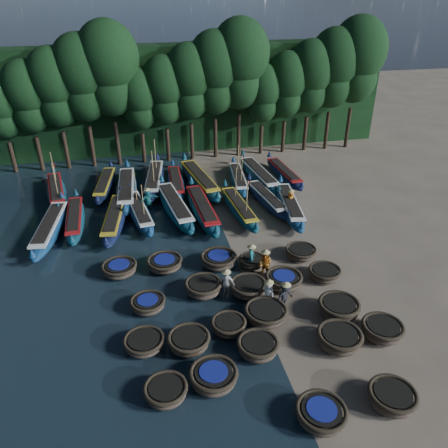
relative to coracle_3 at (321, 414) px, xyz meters
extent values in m
plane|color=#80705D|center=(-0.49, 9.87, -0.39)|extent=(120.00, 120.00, 0.00)
cube|color=black|center=(-0.49, 33.37, 4.61)|extent=(40.00, 3.00, 10.00)
ellipsoid|color=brown|center=(0.00, 0.00, -0.09)|extent=(2.07, 2.07, 0.61)
torus|color=#342C1F|center=(0.00, 0.00, 0.20)|extent=(2.04, 2.04, 0.18)
cylinder|color=black|center=(0.00, 0.00, 0.23)|extent=(1.55, 1.55, 0.06)
cylinder|color=navy|center=(0.00, 0.00, 0.27)|extent=(1.19, 1.19, 0.04)
ellipsoid|color=brown|center=(3.08, 0.09, -0.07)|extent=(2.11, 2.11, 0.65)
torus|color=#342C1F|center=(3.08, 0.09, 0.24)|extent=(2.00, 2.00, 0.20)
cylinder|color=black|center=(3.08, 0.09, 0.28)|extent=(1.51, 1.51, 0.06)
ellipsoid|color=brown|center=(-5.75, 2.36, -0.09)|extent=(2.14, 2.14, 0.61)
torus|color=#342C1F|center=(-5.75, 2.36, 0.19)|extent=(1.85, 1.85, 0.18)
cylinder|color=black|center=(-5.75, 2.36, 0.23)|extent=(1.39, 1.39, 0.06)
ellipsoid|color=brown|center=(-3.71, 2.64, -0.06)|extent=(2.15, 2.15, 0.68)
torus|color=#342C1F|center=(-3.71, 2.64, 0.26)|extent=(2.11, 2.11, 0.21)
cylinder|color=black|center=(-3.71, 2.64, 0.30)|extent=(1.59, 1.59, 0.06)
cylinder|color=navy|center=(-3.71, 2.64, 0.35)|extent=(1.23, 1.23, 0.04)
ellipsoid|color=brown|center=(-1.40, 3.89, -0.05)|extent=(2.24, 2.24, 0.69)
torus|color=#342C1F|center=(-1.40, 3.89, 0.27)|extent=(1.96, 1.96, 0.21)
cylinder|color=black|center=(-1.40, 3.89, 0.31)|extent=(1.47, 1.47, 0.06)
ellipsoid|color=brown|center=(2.44, 3.54, -0.02)|extent=(2.23, 2.23, 0.74)
torus|color=#342C1F|center=(2.44, 3.54, 0.32)|extent=(2.17, 2.17, 0.22)
cylinder|color=black|center=(2.44, 3.54, 0.37)|extent=(1.63, 1.63, 0.07)
ellipsoid|color=brown|center=(4.73, 3.68, -0.05)|extent=(2.38, 2.38, 0.69)
torus|color=#342C1F|center=(4.73, 3.68, 0.28)|extent=(2.05, 2.05, 0.21)
cylinder|color=black|center=(4.73, 3.68, 0.32)|extent=(1.54, 1.54, 0.06)
ellipsoid|color=brown|center=(-6.45, 5.36, -0.11)|extent=(1.95, 1.95, 0.56)
torus|color=#342C1F|center=(-6.45, 5.36, 0.15)|extent=(1.93, 1.93, 0.17)
cylinder|color=black|center=(-6.45, 5.36, 0.19)|extent=(1.48, 1.48, 0.05)
ellipsoid|color=brown|center=(-4.41, 4.96, -0.07)|extent=(2.41, 2.41, 0.65)
torus|color=#342C1F|center=(-4.41, 4.96, 0.23)|extent=(2.02, 2.02, 0.20)
cylinder|color=black|center=(-4.41, 4.96, 0.27)|extent=(1.53, 1.53, 0.06)
ellipsoid|color=brown|center=(-2.37, 5.61, -0.09)|extent=(1.69, 1.69, 0.61)
torus|color=#342C1F|center=(-2.37, 5.61, 0.20)|extent=(1.75, 1.75, 0.18)
cylinder|color=black|center=(-2.37, 5.61, 0.23)|extent=(1.31, 1.31, 0.06)
ellipsoid|color=brown|center=(-0.35, 6.02, -0.06)|extent=(2.63, 2.63, 0.66)
torus|color=#342C1F|center=(-0.35, 6.02, 0.25)|extent=(2.20, 2.20, 0.20)
cylinder|color=black|center=(-0.35, 6.02, 0.29)|extent=(1.68, 1.68, 0.06)
ellipsoid|color=brown|center=(3.37, 5.57, -0.02)|extent=(2.24, 2.24, 0.75)
torus|color=#342C1F|center=(3.37, 5.57, 0.34)|extent=(2.16, 2.16, 0.23)
cylinder|color=black|center=(3.37, 5.57, 0.38)|extent=(1.62, 1.62, 0.07)
ellipsoid|color=brown|center=(-6.09, 8.13, -0.10)|extent=(2.27, 2.27, 0.59)
torus|color=#342C1F|center=(-6.09, 8.13, 0.17)|extent=(1.86, 1.86, 0.18)
cylinder|color=black|center=(-6.09, 8.13, 0.21)|extent=(1.41, 1.41, 0.05)
cylinder|color=navy|center=(-6.09, 8.13, 0.25)|extent=(1.08, 1.08, 0.04)
ellipsoid|color=brown|center=(-3.06, 8.78, -0.03)|extent=(2.33, 2.33, 0.73)
torus|color=#342C1F|center=(-3.06, 8.78, 0.31)|extent=(2.07, 2.07, 0.22)
cylinder|color=black|center=(-3.06, 8.78, 0.35)|extent=(1.55, 1.55, 0.07)
ellipsoid|color=brown|center=(-0.69, 8.21, -0.03)|extent=(2.31, 2.31, 0.74)
torus|color=#342C1F|center=(-0.69, 8.21, 0.32)|extent=(2.06, 2.06, 0.22)
cylinder|color=black|center=(-0.69, 8.21, 0.37)|extent=(1.54, 1.54, 0.07)
ellipsoid|color=brown|center=(1.45, 8.49, -0.05)|extent=(2.54, 2.54, 0.68)
torus|color=#342C1F|center=(1.45, 8.49, 0.26)|extent=(2.11, 2.11, 0.21)
cylinder|color=black|center=(1.45, 8.49, 0.31)|extent=(1.59, 1.59, 0.06)
cylinder|color=navy|center=(1.45, 8.49, 0.35)|extent=(1.23, 1.23, 0.04)
ellipsoid|color=brown|center=(3.99, 8.68, -0.09)|extent=(2.27, 2.27, 0.62)
torus|color=#342C1F|center=(3.99, 8.68, 0.20)|extent=(1.90, 1.90, 0.19)
cylinder|color=black|center=(3.99, 8.68, 0.24)|extent=(1.43, 1.43, 0.06)
ellipsoid|color=brown|center=(-7.50, 11.68, -0.08)|extent=(2.37, 2.37, 0.62)
torus|color=#342C1F|center=(-7.50, 11.68, 0.21)|extent=(2.07, 2.07, 0.19)
cylinder|color=black|center=(-7.50, 11.68, 0.25)|extent=(1.58, 1.58, 0.06)
cylinder|color=navy|center=(-7.50, 11.68, 0.29)|extent=(1.21, 1.21, 0.04)
ellipsoid|color=brown|center=(-4.87, 11.66, -0.09)|extent=(2.37, 2.37, 0.62)
torus|color=#342C1F|center=(-4.87, 11.66, 0.21)|extent=(2.12, 2.12, 0.19)
cylinder|color=black|center=(-4.87, 11.66, 0.24)|extent=(1.62, 1.62, 0.06)
cylinder|color=navy|center=(-4.87, 11.66, 0.28)|extent=(1.25, 1.25, 0.04)
ellipsoid|color=brown|center=(-1.69, 11.25, -0.04)|extent=(2.65, 2.65, 0.71)
torus|color=#342C1F|center=(-1.69, 11.25, 0.29)|extent=(2.21, 2.21, 0.22)
cylinder|color=black|center=(-1.69, 11.25, 0.34)|extent=(1.67, 1.67, 0.06)
cylinder|color=navy|center=(-1.69, 11.25, 0.38)|extent=(1.29, 1.29, 0.04)
ellipsoid|color=brown|center=(0.24, 10.77, -0.11)|extent=(1.78, 1.78, 0.57)
torus|color=#342C1F|center=(0.24, 10.77, 0.16)|extent=(1.61, 1.61, 0.17)
cylinder|color=black|center=(0.24, 10.77, 0.20)|extent=(1.20, 1.20, 0.05)
ellipsoid|color=brown|center=(3.50, 11.11, -0.11)|extent=(1.94, 1.94, 0.57)
torus|color=#342C1F|center=(3.50, 11.11, 0.16)|extent=(1.95, 1.95, 0.17)
cylinder|color=black|center=(3.50, 11.11, 0.20)|extent=(1.49, 1.49, 0.05)
ellipsoid|color=navy|center=(-11.99, 17.26, 0.11)|extent=(2.37, 8.23, 1.02)
cone|color=navy|center=(-11.54, 21.19, 0.77)|extent=(0.45, 0.45, 0.61)
cone|color=navy|center=(-12.44, 13.32, 0.72)|extent=(0.45, 0.45, 0.51)
cube|color=white|center=(-11.99, 17.26, 0.54)|extent=(1.77, 6.37, 0.12)
cube|color=black|center=(-11.99, 17.26, 0.62)|extent=(1.41, 5.54, 0.10)
ellipsoid|color=#0E3D52|center=(-10.48, 18.37, 0.06)|extent=(1.58, 7.31, 0.91)
cone|color=#0E3D52|center=(-10.61, 21.91, 0.65)|extent=(0.40, 0.40, 0.55)
cone|color=#0E3D52|center=(-10.34, 14.83, 0.61)|extent=(0.40, 0.40, 0.45)
cube|color=#B01518|center=(-10.48, 18.37, 0.44)|extent=(1.17, 5.66, 0.11)
cube|color=black|center=(-10.48, 18.37, 0.51)|extent=(0.90, 4.93, 0.09)
ellipsoid|color=#101E3B|center=(-7.74, 17.77, 0.10)|extent=(2.42, 7.94, 0.98)
cone|color=#101E3B|center=(-7.25, 21.55, 0.73)|extent=(0.43, 0.43, 0.59)
cone|color=#101E3B|center=(-8.24, 13.99, 0.68)|extent=(0.43, 0.43, 0.49)
cube|color=gold|center=(-7.74, 17.77, 0.51)|extent=(1.81, 6.15, 0.12)
cube|color=black|center=(-7.74, 17.77, 0.58)|extent=(1.44, 5.34, 0.10)
ellipsoid|color=navy|center=(-6.02, 18.45, 0.07)|extent=(2.43, 7.50, 0.92)
cone|color=navy|center=(-6.56, 22.01, 0.67)|extent=(0.41, 0.41, 0.55)
cone|color=navy|center=(-5.48, 14.89, 0.62)|extent=(0.41, 0.41, 0.46)
cube|color=white|center=(-6.02, 18.45, 0.45)|extent=(1.82, 5.80, 0.11)
cube|color=black|center=(-6.02, 18.45, 0.53)|extent=(1.46, 5.03, 0.09)
cylinder|color=#997F4C|center=(-6.09, 19.56, 1.54)|extent=(0.06, 0.22, 2.58)
cylinder|color=#997F4C|center=(-5.72, 17.10, 1.54)|extent=(0.06, 0.22, 2.58)
plane|color=red|center=(-5.58, 17.12, 2.67)|extent=(0.00, 0.32, 0.32)
ellipsoid|color=#0E3D52|center=(-3.41, 18.68, 0.15)|extent=(2.72, 8.78, 1.08)
cone|color=#0E3D52|center=(-3.98, 22.85, 0.85)|extent=(0.48, 0.48, 0.65)
cone|color=#0E3D52|center=(-2.84, 14.50, 0.80)|extent=(0.48, 0.48, 0.54)
cube|color=white|center=(-3.41, 18.68, 0.60)|extent=(2.03, 6.80, 0.13)
cube|color=black|center=(-3.41, 18.68, 0.69)|extent=(1.63, 5.90, 0.11)
ellipsoid|color=#0E3D52|center=(-1.51, 17.84, 0.13)|extent=(1.91, 8.47, 1.05)
cone|color=#0E3D52|center=(-1.70, 21.94, 0.81)|extent=(0.46, 0.46, 0.63)
cone|color=#0E3D52|center=(-1.31, 13.75, 0.76)|extent=(0.46, 0.46, 0.53)
cube|color=#B01518|center=(-1.51, 17.84, 0.57)|extent=(1.41, 6.56, 0.13)
cube|color=black|center=(-1.51, 17.84, 0.66)|extent=(1.09, 5.71, 0.11)
ellipsoid|color=#0E3D52|center=(1.16, 17.52, 0.07)|extent=(1.85, 7.55, 0.93)
cone|color=#0E3D52|center=(0.91, 21.16, 0.68)|extent=(0.41, 0.41, 0.56)
cone|color=#0E3D52|center=(1.41, 13.88, 0.63)|extent=(0.41, 0.41, 0.47)
cube|color=gold|center=(1.16, 17.52, 0.47)|extent=(1.38, 5.85, 0.11)
cube|color=black|center=(1.16, 17.52, 0.54)|extent=(1.07, 5.09, 0.09)
cylinder|color=#997F4C|center=(1.18, 18.64, 1.57)|extent=(0.07, 0.22, 2.62)
cylinder|color=#997F4C|center=(1.35, 16.13, 1.57)|extent=(0.07, 0.22, 2.62)
plane|color=red|center=(1.49, 16.14, 2.71)|extent=(0.00, 0.33, 0.33)
ellipsoid|color=#101E3B|center=(3.62, 18.57, 0.06)|extent=(2.20, 7.33, 0.90)
cone|color=#101E3B|center=(3.18, 22.07, 0.64)|extent=(0.40, 0.40, 0.54)
cone|color=#101E3B|center=(4.06, 15.08, 0.60)|extent=(0.40, 0.40, 0.45)
cube|color=white|center=(3.62, 18.57, 0.44)|extent=(1.65, 5.68, 0.11)
cube|color=black|center=(3.62, 18.57, 0.51)|extent=(1.31, 4.93, 0.09)
ellipsoid|color=navy|center=(4.89, 17.04, 0.10)|extent=(2.63, 8.09, 1.00)
cone|color=navy|center=(5.48, 20.88, 0.75)|extent=(0.44, 0.44, 0.60)
cone|color=navy|center=(4.30, 13.20, 0.70)|extent=(0.44, 0.44, 0.50)
cube|color=white|center=(4.89, 17.04, 0.52)|extent=(1.97, 6.26, 0.12)
cube|color=black|center=(4.89, 17.04, 0.60)|extent=(1.59, 5.43, 0.10)
ellipsoid|color=#0E3D52|center=(-12.24, 23.38, 0.10)|extent=(2.64, 7.96, 0.98)
cone|color=#0E3D52|center=(-12.85, 27.15, 0.73)|extent=(0.43, 0.43, 0.59)
cone|color=#0E3D52|center=(-11.63, 19.61, 0.68)|extent=(0.43, 0.43, 0.49)
cube|color=#B01518|center=(-12.24, 23.38, 0.51)|extent=(1.98, 6.16, 0.12)
cube|color=black|center=(-12.24, 23.38, 0.59)|extent=(1.60, 5.34, 0.10)
cylinder|color=#997F4C|center=(-12.33, 24.55, 1.66)|extent=(0.07, 0.23, 2.74)
cylinder|color=#997F4C|center=(-11.91, 21.94, 1.66)|extent=(0.07, 0.23, 2.74)
plane|color=red|center=(-11.76, 21.97, 2.86)|extent=(0.00, 0.34, 0.34)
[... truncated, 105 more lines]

